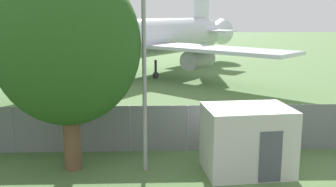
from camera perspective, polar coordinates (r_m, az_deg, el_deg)
name	(u,v)px	position (r m, az deg, el deg)	size (l,w,h in m)	color
perimeter_fence	(188,128)	(17.45, 2.86, -5.06)	(56.07, 0.07, 2.08)	gray
airplane	(129,40)	(37.32, -5.65, 7.72)	(27.32, 33.31, 11.12)	silver
portable_cabin	(247,140)	(15.42, 11.40, -6.60)	(3.42, 2.63, 2.56)	silver
tree_near_hangar	(67,45)	(15.13, -14.41, 6.82)	(5.48, 5.48, 7.91)	brown
light_mast	(144,56)	(14.57, -3.49, 5.51)	(0.44, 0.44, 7.30)	#99999E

